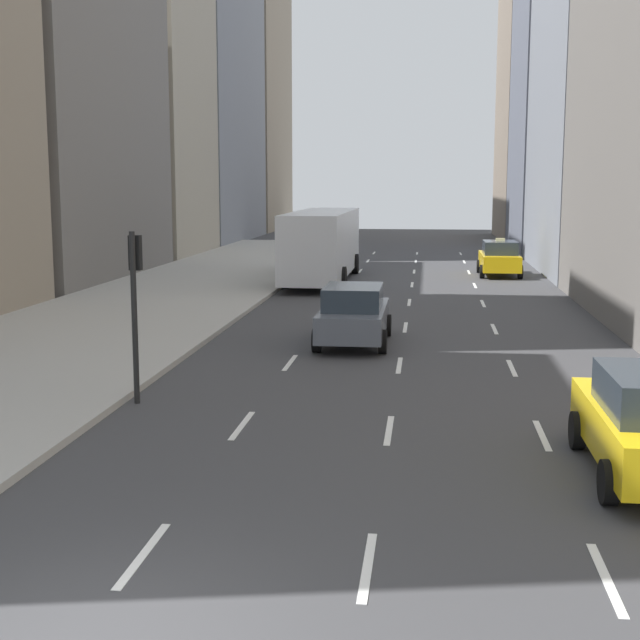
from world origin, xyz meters
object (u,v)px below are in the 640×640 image
Objects in this scene: city_bus at (322,243)px; traffic_light_pole at (135,289)px; taxi_lead at (499,258)px; sedan_black_near at (354,314)px.

city_bus is 23.54m from traffic_light_pole.
traffic_light_pole is at bearing -109.55° from taxi_lead.
taxi_lead is 20.38m from sedan_black_near.
sedan_black_near is 8.44m from traffic_light_pole.
sedan_black_near is at bearing 61.59° from traffic_light_pole.
taxi_lead is 0.98× the size of sedan_black_near.
traffic_light_pole is at bearing -92.77° from city_bus.
traffic_light_pole is (-9.55, -26.89, 1.53)m from taxi_lead.
sedan_black_near is at bearing -105.95° from taxi_lead.
traffic_light_pole reaches higher than sedan_black_near.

